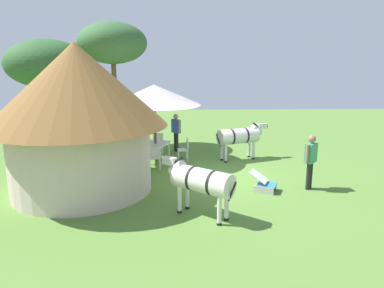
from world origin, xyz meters
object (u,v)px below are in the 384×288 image
object	(u,v)px
patio_chair_near_lawn	(155,156)
acacia_tree_left_background	(113,44)
patio_dining_table	(156,146)
shade_umbrella	(154,95)
guest_beside_umbrella	(176,129)
striped_lounge_chair	(264,183)
patio_chair_west_end	(158,142)
standing_watcher	(311,157)
zebra_by_umbrella	(201,181)
zebra_nearest_camera	(239,136)
acacia_tree_far_lawn	(47,64)
patio_chair_near_hut	(185,148)
thatched_hut	(79,111)
patio_chair_east_end	(126,150)

from	to	relation	value
patio_chair_near_lawn	acacia_tree_left_background	size ratio (longest dim) A/B	0.16
patio_dining_table	patio_chair_near_lawn	world-z (taller)	patio_chair_near_lawn
shade_umbrella	patio_chair_near_lawn	bearing A→B (deg)	-177.80
guest_beside_umbrella	striped_lounge_chair	world-z (taller)	guest_beside_umbrella
patio_chair_west_end	standing_watcher	size ratio (longest dim) A/B	0.52
standing_watcher	zebra_by_umbrella	world-z (taller)	standing_watcher
zebra_nearest_camera	acacia_tree_far_lawn	xyz separation A→B (m)	(2.54, 8.44, 2.87)
patio_dining_table	patio_chair_near_hut	size ratio (longest dim) A/B	1.65
patio_chair_near_lawn	guest_beside_umbrella	bearing A→B (deg)	72.89
patio_chair_west_end	zebra_by_umbrella	size ratio (longest dim) A/B	0.47
zebra_nearest_camera	patio_chair_near_lawn	bearing A→B (deg)	-89.18
patio_dining_table	acacia_tree_far_lawn	xyz separation A→B (m)	(2.72, 5.03, 3.19)
thatched_hut	patio_chair_near_hut	bearing A→B (deg)	-43.54
striped_lounge_chair	standing_watcher	bearing A→B (deg)	119.20
zebra_by_umbrella	zebra_nearest_camera	bearing A→B (deg)	19.24
striped_lounge_chair	zebra_by_umbrella	distance (m)	2.81
striped_lounge_chair	acacia_tree_left_background	xyz separation A→B (m)	(6.00, 5.59, 4.47)
acacia_tree_left_background	patio_chair_east_end	bearing A→B (deg)	-162.76
patio_chair_east_end	acacia_tree_far_lawn	bearing A→B (deg)	-132.63
shade_umbrella	patio_chair_east_end	bearing A→B (deg)	96.18
patio_chair_near_hut	patio_chair_east_end	xyz separation A→B (m)	(-0.22, 2.35, 0.00)
patio_chair_west_end	striped_lounge_chair	distance (m)	5.89
patio_chair_near_hut	shade_umbrella	bearing A→B (deg)	90.00
patio_chair_near_hut	patio_chair_near_lawn	bearing A→B (deg)	133.77
shade_umbrella	patio_chair_east_end	size ratio (longest dim) A/B	4.04
shade_umbrella	patio_chair_east_end	world-z (taller)	shade_umbrella
patio_dining_table	guest_beside_umbrella	bearing A→B (deg)	-25.83
guest_beside_umbrella	standing_watcher	distance (m)	6.57
thatched_hut	patio_chair_west_end	distance (m)	5.27
acacia_tree_far_lawn	striped_lounge_chair	bearing A→B (deg)	-125.75
shade_umbrella	zebra_by_umbrella	distance (m)	5.76
shade_umbrella	patio_dining_table	xyz separation A→B (m)	(-0.00, -0.00, -2.02)
guest_beside_umbrella	zebra_nearest_camera	bearing A→B (deg)	26.25
patio_chair_near_lawn	standing_watcher	distance (m)	5.49
standing_watcher	patio_chair_near_hut	bearing A→B (deg)	92.60
patio_chair_near_hut	zebra_nearest_camera	world-z (taller)	zebra_nearest_camera
patio_dining_table	patio_chair_east_end	bearing A→B (deg)	96.18
thatched_hut	acacia_tree_far_lawn	distance (m)	6.83
shade_umbrella	patio_chair_near_lawn	size ratio (longest dim) A/B	4.04
patio_dining_table	patio_chair_near_lawn	distance (m)	1.19
acacia_tree_far_lawn	acacia_tree_left_background	bearing A→B (deg)	-93.99
shade_umbrella	patio_dining_table	world-z (taller)	shade_umbrella
zebra_by_umbrella	thatched_hut	bearing A→B (deg)	98.60
zebra_nearest_camera	zebra_by_umbrella	bearing A→B (deg)	-40.07
standing_watcher	zebra_nearest_camera	world-z (taller)	standing_watcher
shade_umbrella	standing_watcher	size ratio (longest dim) A/B	2.10
thatched_hut	standing_watcher	size ratio (longest dim) A/B	3.07
patio_dining_table	standing_watcher	size ratio (longest dim) A/B	0.86
thatched_hut	zebra_by_umbrella	distance (m)	4.37
guest_beside_umbrella	shade_umbrella	bearing A→B (deg)	-60.15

